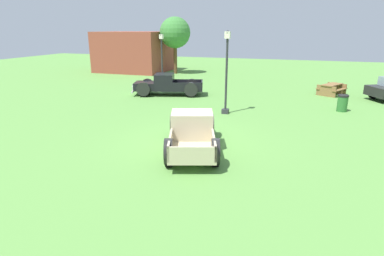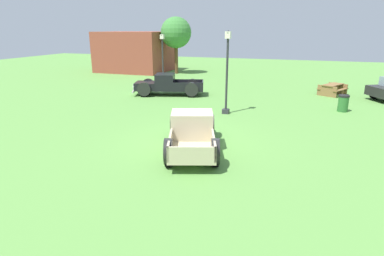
# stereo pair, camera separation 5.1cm
# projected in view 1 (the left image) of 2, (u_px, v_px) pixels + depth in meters

# --- Properties ---
(ground_plane) EXTENTS (80.00, 80.00, 0.00)m
(ground_plane) POSITION_uv_depth(u_px,v_px,m) (193.00, 142.00, 13.63)
(ground_plane) COLOR #5B9342
(pickup_truck_foreground) EXTENTS (3.15, 5.07, 1.46)m
(pickup_truck_foreground) POSITION_uv_depth(u_px,v_px,m) (192.00, 130.00, 12.86)
(pickup_truck_foreground) COLOR #C6B793
(pickup_truck_foreground) RESTS_ON ground_plane
(pickup_truck_behind_left) EXTENTS (5.21, 3.11, 1.50)m
(pickup_truck_behind_left) POSITION_uv_depth(u_px,v_px,m) (164.00, 85.00, 23.04)
(pickup_truck_behind_left) COLOR black
(pickup_truck_behind_left) RESTS_ON ground_plane
(lamp_post_near) EXTENTS (0.36, 0.36, 4.49)m
(lamp_post_near) POSITION_uv_depth(u_px,v_px,m) (227.00, 71.00, 17.51)
(lamp_post_near) COLOR #2D2D33
(lamp_post_near) RESTS_ON ground_plane
(lamp_post_far) EXTENTS (0.36, 0.36, 4.16)m
(lamp_post_far) POSITION_uv_depth(u_px,v_px,m) (162.00, 58.00, 27.16)
(lamp_post_far) COLOR #2D2D33
(lamp_post_far) RESTS_ON ground_plane
(picnic_table) EXTENTS (2.17, 2.30, 0.78)m
(picnic_table) POSITION_uv_depth(u_px,v_px,m) (332.00, 88.00, 23.13)
(picnic_table) COLOR olive
(picnic_table) RESTS_ON ground_plane
(trash_can) EXTENTS (0.59, 0.59, 0.95)m
(trash_can) POSITION_uv_depth(u_px,v_px,m) (342.00, 103.00, 18.52)
(trash_can) COLOR #2D6B2D
(trash_can) RESTS_ON ground_plane
(oak_tree_east) EXTENTS (3.14, 3.14, 5.73)m
(oak_tree_east) POSITION_uv_depth(u_px,v_px,m) (175.00, 33.00, 33.09)
(oak_tree_east) COLOR brown
(oak_tree_east) RESTS_ON ground_plane
(brick_pavilion) EXTENTS (7.17, 5.81, 4.23)m
(brick_pavilion) POSITION_uv_depth(u_px,v_px,m) (133.00, 52.00, 35.58)
(brick_pavilion) COLOR brown
(brick_pavilion) RESTS_ON ground_plane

